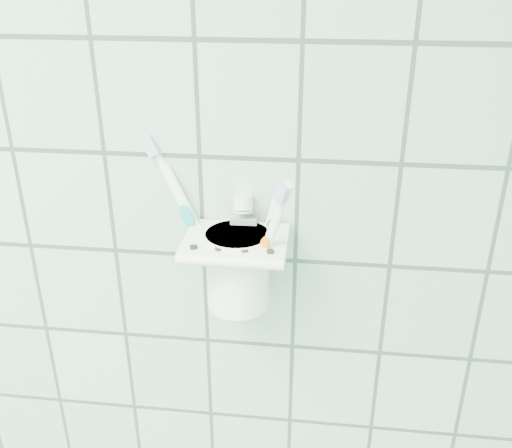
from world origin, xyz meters
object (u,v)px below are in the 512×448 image
at_px(toothbrush_blue, 249,235).
at_px(holder_bracket, 236,243).
at_px(toothbrush_pink, 227,215).
at_px(toothbrush_orange, 249,229).
at_px(cup, 238,266).
at_px(toothpaste_tube, 245,242).

bearing_deg(toothbrush_blue, holder_bracket, 140.09).
xyz_separation_m(toothbrush_pink, toothbrush_orange, (0.03, -0.00, -0.02)).
bearing_deg(toothbrush_orange, cup, -123.81).
bearing_deg(holder_bracket, toothpaste_tube, 62.04).
distance_m(cup, toothpaste_tube, 0.03).
bearing_deg(toothbrush_pink, toothpaste_tube, 24.25).
relative_size(holder_bracket, toothbrush_pink, 0.57).
relative_size(cup, toothbrush_orange, 0.54).
distance_m(toothbrush_pink, toothbrush_orange, 0.03).
height_order(cup, toothbrush_pink, toothbrush_pink).
distance_m(toothbrush_pink, toothpaste_tube, 0.04).
relative_size(toothbrush_pink, toothbrush_orange, 1.16).
relative_size(cup, toothbrush_pink, 0.46).
xyz_separation_m(cup, toothpaste_tube, (0.01, 0.01, 0.03)).
height_order(toothbrush_pink, toothpaste_tube, toothbrush_pink).
height_order(holder_bracket, toothpaste_tube, toothpaste_tube).
xyz_separation_m(cup, toothbrush_pink, (-0.01, 0.01, 0.07)).
bearing_deg(toothpaste_tube, toothbrush_orange, -54.53).
xyz_separation_m(toothbrush_pink, toothpaste_tube, (0.02, 0.01, -0.04)).
bearing_deg(toothpaste_tube, toothbrush_pink, -162.82).
distance_m(cup, toothbrush_orange, 0.05).
relative_size(cup, toothpaste_tube, 0.76).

